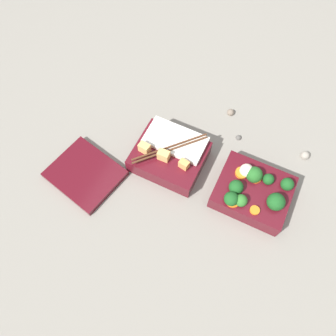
# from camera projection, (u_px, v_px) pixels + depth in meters

# --- Properties ---
(ground_plane) EXTENTS (3.00, 3.00, 0.00)m
(ground_plane) POSITION_uv_depth(u_px,v_px,m) (202.00, 175.00, 0.85)
(ground_plane) COLOR gray
(bento_tray_vegetable) EXTENTS (0.18, 0.15, 0.08)m
(bento_tray_vegetable) POSITION_uv_depth(u_px,v_px,m) (253.00, 190.00, 0.80)
(bento_tray_vegetable) COLOR #510F19
(bento_tray_vegetable) RESTS_ON ground_plane
(bento_tray_rice) EXTENTS (0.18, 0.16, 0.08)m
(bento_tray_rice) POSITION_uv_depth(u_px,v_px,m) (170.00, 154.00, 0.85)
(bento_tray_rice) COLOR #510F19
(bento_tray_rice) RESTS_ON ground_plane
(bento_lid) EXTENTS (0.20, 0.18, 0.02)m
(bento_lid) POSITION_uv_depth(u_px,v_px,m) (85.00, 174.00, 0.85)
(bento_lid) COLOR #510F19
(bento_lid) RESTS_ON ground_plane
(pebble_0) EXTENTS (0.02, 0.02, 0.02)m
(pebble_0) POSITION_uv_depth(u_px,v_px,m) (231.00, 112.00, 0.94)
(pebble_0) COLOR #7A6B5B
(pebble_0) RESTS_ON ground_plane
(pebble_1) EXTENTS (0.02, 0.02, 0.02)m
(pebble_1) POSITION_uv_depth(u_px,v_px,m) (239.00, 137.00, 0.90)
(pebble_1) COLOR #595651
(pebble_1) RESTS_ON ground_plane
(pebble_2) EXTENTS (0.02, 0.02, 0.02)m
(pebble_2) POSITION_uv_depth(u_px,v_px,m) (305.00, 155.00, 0.87)
(pebble_2) COLOR gray
(pebble_2) RESTS_ON ground_plane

